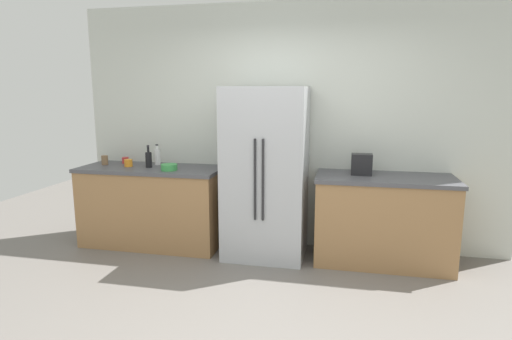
% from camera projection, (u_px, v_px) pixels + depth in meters
% --- Properties ---
extents(ground_plane, '(9.68, 9.68, 0.00)m').
position_uv_depth(ground_plane, '(253.00, 325.00, 3.19)').
color(ground_plane, slate).
extents(kitchen_back_panel, '(4.84, 0.10, 2.73)m').
position_uv_depth(kitchen_back_panel, '(288.00, 127.00, 4.73)').
color(kitchen_back_panel, silver).
rests_on(kitchen_back_panel, ground_plane).
extents(counter_left, '(1.63, 0.67, 0.92)m').
position_uv_depth(counter_left, '(153.00, 206.00, 4.85)').
color(counter_left, '#9E7247').
rests_on(counter_left, ground_plane).
extents(counter_right, '(1.39, 0.67, 0.92)m').
position_uv_depth(counter_right, '(383.00, 220.00, 4.32)').
color(counter_right, '#9E7247').
rests_on(counter_right, ground_plane).
extents(refrigerator, '(0.85, 0.73, 1.82)m').
position_uv_depth(refrigerator, '(266.00, 173.00, 4.45)').
color(refrigerator, '#B2B5BA').
rests_on(refrigerator, ground_plane).
extents(toaster, '(0.21, 0.14, 0.22)m').
position_uv_depth(toaster, '(362.00, 164.00, 4.31)').
color(toaster, black).
rests_on(toaster, counter_right).
extents(bottle_a, '(0.07, 0.07, 0.24)m').
position_uv_depth(bottle_a, '(157.00, 156.00, 4.90)').
color(bottle_a, white).
rests_on(bottle_a, counter_left).
extents(bottle_b, '(0.07, 0.07, 0.26)m').
position_uv_depth(bottle_b, '(149.00, 159.00, 4.73)').
color(bottle_b, black).
rests_on(bottle_b, counter_left).
extents(cup_a, '(0.09, 0.09, 0.08)m').
position_uv_depth(cup_a, '(128.00, 163.00, 4.80)').
color(cup_a, orange).
rests_on(cup_a, counter_left).
extents(cup_b, '(0.08, 0.08, 0.07)m').
position_uv_depth(cup_b, '(125.00, 160.00, 5.02)').
color(cup_b, red).
rests_on(cup_b, counter_left).
extents(cup_c, '(0.08, 0.08, 0.11)m').
position_uv_depth(cup_c, '(105.00, 160.00, 4.92)').
color(cup_c, brown).
rests_on(cup_c, counter_left).
extents(bowl_a, '(0.18, 0.18, 0.07)m').
position_uv_depth(bowl_a, '(169.00, 167.00, 4.57)').
color(bowl_a, green).
rests_on(bowl_a, counter_left).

